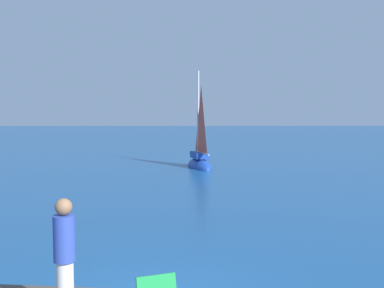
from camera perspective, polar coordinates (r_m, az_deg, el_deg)
name	(u,v)px	position (r m, az deg, el deg)	size (l,w,h in m)	color
sailboat_near	(200,162)	(28.60, 0.94, -2.18)	(2.00, 3.56, 6.43)	#193D99
person_standing	(65,256)	(6.45, -15.13, -12.97)	(0.28, 0.28, 1.62)	white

